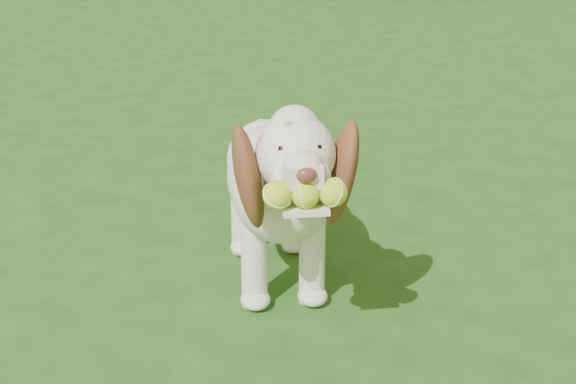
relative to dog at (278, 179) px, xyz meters
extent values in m
plane|color=#1C4B15|center=(0.47, 0.12, -0.42)|extent=(80.00, 80.00, 0.00)
ellipsoid|color=white|center=(0.01, 0.11, -0.04)|extent=(0.42, 0.70, 0.35)
ellipsoid|color=white|center=(-0.02, -0.14, 0.00)|extent=(0.38, 0.38, 0.34)
ellipsoid|color=white|center=(0.04, 0.34, -0.05)|extent=(0.35, 0.35, 0.31)
cylinder|color=white|center=(-0.03, -0.27, 0.09)|extent=(0.21, 0.29, 0.27)
sphere|color=white|center=(-0.05, -0.40, 0.23)|extent=(0.27, 0.27, 0.24)
sphere|color=white|center=(-0.05, -0.38, 0.29)|extent=(0.18, 0.18, 0.16)
cube|color=white|center=(-0.07, -0.54, 0.22)|extent=(0.12, 0.15, 0.07)
ellipsoid|color=#592D28|center=(-0.07, -0.62, 0.24)|extent=(0.06, 0.04, 0.04)
cube|color=white|center=(-0.07, -0.56, 0.12)|extent=(0.15, 0.17, 0.02)
ellipsoid|color=brown|center=(-0.19, -0.38, 0.16)|extent=(0.16, 0.23, 0.37)
ellipsoid|color=brown|center=(0.09, -0.41, 0.16)|extent=(0.15, 0.24, 0.37)
cylinder|color=white|center=(0.06, 0.48, -0.01)|extent=(0.08, 0.18, 0.13)
cylinder|color=white|center=(-0.12, -0.11, -0.27)|extent=(0.10, 0.10, 0.30)
cylinder|color=white|center=(0.09, -0.14, -0.27)|extent=(0.10, 0.10, 0.30)
cylinder|color=white|center=(-0.06, 0.33, -0.27)|extent=(0.10, 0.10, 0.30)
cylinder|color=white|center=(0.14, 0.31, -0.27)|extent=(0.10, 0.10, 0.30)
sphere|color=#A6E725|center=(-0.15, -0.59, 0.17)|extent=(0.09, 0.09, 0.08)
sphere|color=#A6E725|center=(-0.07, -0.60, 0.17)|extent=(0.09, 0.09, 0.08)
sphere|color=#A6E725|center=(0.01, -0.60, 0.17)|extent=(0.09, 0.09, 0.08)
camera|label=1|loc=(-0.70, -2.80, 1.07)|focal=55.00mm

